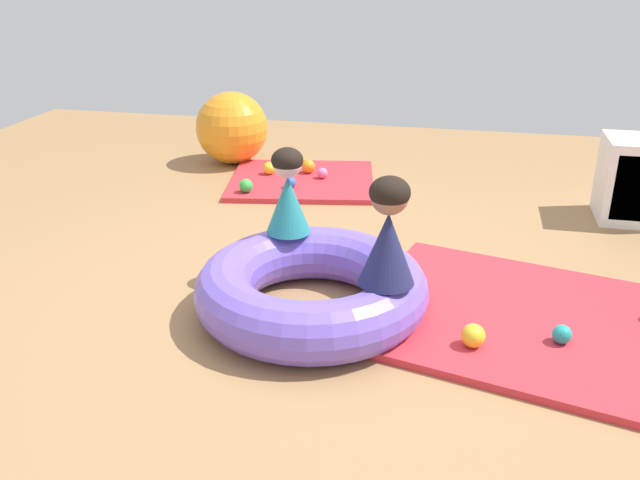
# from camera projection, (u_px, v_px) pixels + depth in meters

# --- Properties ---
(ground_plane) EXTENTS (8.00, 8.00, 0.00)m
(ground_plane) POSITION_uv_depth(u_px,v_px,m) (312.00, 306.00, 3.51)
(ground_plane) COLOR #9E7549
(gym_mat_near_right) EXTENTS (1.27, 1.17, 0.04)m
(gym_mat_near_right) POSITION_uv_depth(u_px,v_px,m) (302.00, 180.00, 5.37)
(gym_mat_near_right) COLOR red
(gym_mat_near_right) RESTS_ON ground
(gym_mat_center_rear) EXTENTS (1.81, 1.62, 0.04)m
(gym_mat_center_rear) POSITION_uv_depth(u_px,v_px,m) (522.00, 319.00, 3.35)
(gym_mat_center_rear) COLOR red
(gym_mat_center_rear) RESTS_ON ground
(inflatable_cushion) EXTENTS (1.16, 1.16, 0.29)m
(inflatable_cushion) POSITION_uv_depth(u_px,v_px,m) (311.00, 288.00, 3.38)
(inflatable_cushion) COLOR #7056D1
(inflatable_cushion) RESTS_ON ground
(child_in_navy) EXTENTS (0.36, 0.36, 0.51)m
(child_in_navy) POSITION_uv_depth(u_px,v_px,m) (388.00, 232.00, 3.02)
(child_in_navy) COLOR navy
(child_in_navy) RESTS_ON inflatable_cushion
(child_in_teal) EXTENTS (0.33, 0.33, 0.47)m
(child_in_teal) POSITION_uv_depth(u_px,v_px,m) (288.00, 192.00, 3.59)
(child_in_teal) COLOR teal
(child_in_teal) RESTS_ON inflatable_cushion
(play_ball_yellow) EXTENTS (0.10, 0.10, 0.10)m
(play_ball_yellow) POSITION_uv_depth(u_px,v_px,m) (269.00, 168.00, 5.44)
(play_ball_yellow) COLOR yellow
(play_ball_yellow) RESTS_ON gym_mat_near_right
(play_ball_pink) EXTENTS (0.09, 0.09, 0.09)m
(play_ball_pink) POSITION_uv_depth(u_px,v_px,m) (322.00, 173.00, 5.34)
(play_ball_pink) COLOR pink
(play_ball_pink) RESTS_ON gym_mat_near_right
(play_ball_blue) EXTENTS (0.08, 0.08, 0.08)m
(play_ball_blue) POSITION_uv_depth(u_px,v_px,m) (291.00, 183.00, 5.13)
(play_ball_blue) COLOR blue
(play_ball_blue) RESTS_ON gym_mat_near_right
(play_ball_teal) EXTENTS (0.09, 0.09, 0.09)m
(play_ball_teal) POSITION_uv_depth(u_px,v_px,m) (562.00, 334.00, 3.09)
(play_ball_teal) COLOR teal
(play_ball_teal) RESTS_ON gym_mat_center_rear
(play_ball_orange) EXTENTS (0.11, 0.11, 0.11)m
(play_ball_orange) POSITION_uv_depth(u_px,v_px,m) (308.00, 166.00, 5.47)
(play_ball_orange) COLOR orange
(play_ball_orange) RESTS_ON gym_mat_near_right
(play_ball_green) EXTENTS (0.10, 0.10, 0.10)m
(play_ball_green) POSITION_uv_depth(u_px,v_px,m) (246.00, 186.00, 5.03)
(play_ball_green) COLOR green
(play_ball_green) RESTS_ON gym_mat_near_right
(play_ball_yellow_second) EXTENTS (0.11, 0.11, 0.11)m
(play_ball_yellow_second) POSITION_uv_depth(u_px,v_px,m) (473.00, 336.00, 3.06)
(play_ball_yellow_second) COLOR yellow
(play_ball_yellow_second) RESTS_ON gym_mat_center_rear
(exercise_ball_large) EXTENTS (0.61, 0.61, 0.61)m
(exercise_ball_large) POSITION_uv_depth(u_px,v_px,m) (232.00, 128.00, 5.77)
(exercise_ball_large) COLOR orange
(exercise_ball_large) RESTS_ON ground
(storage_cube) EXTENTS (0.44, 0.44, 0.56)m
(storage_cube) POSITION_uv_depth(u_px,v_px,m) (636.00, 181.00, 4.53)
(storage_cube) COLOR white
(storage_cube) RESTS_ON ground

